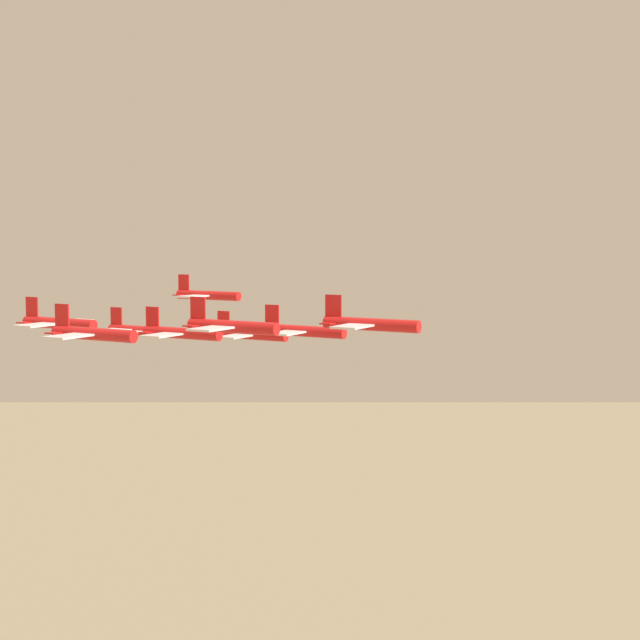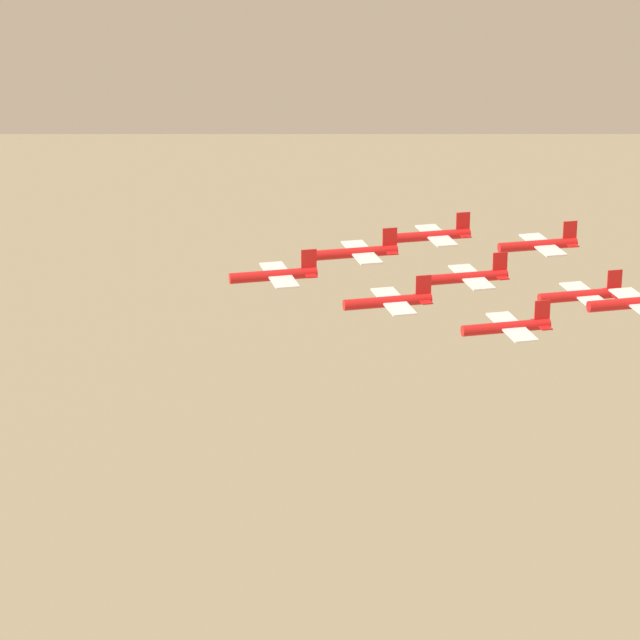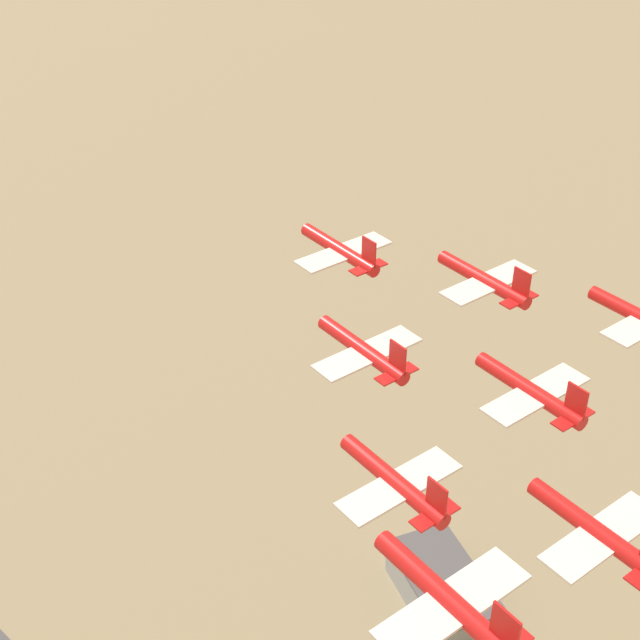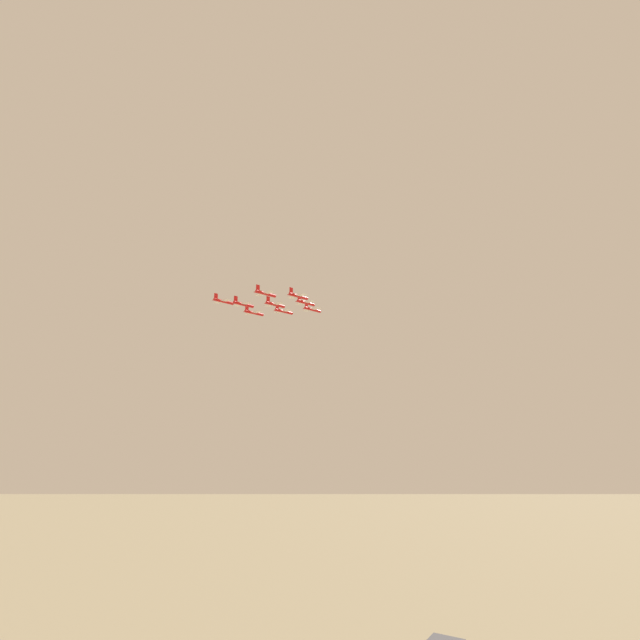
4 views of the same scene
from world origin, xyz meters
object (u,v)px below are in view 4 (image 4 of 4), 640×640
at_px(jet_3, 253,313).
at_px(jet_6, 223,301).
at_px(jet_2, 305,303).
at_px(jet_8, 265,293).
at_px(jet_7, 243,304).
at_px(jet_1, 283,311).
at_px(jet_5, 298,296).
at_px(jet_4, 275,304).
at_px(jet_0, 312,309).

xyz_separation_m(jet_3, jet_6, (-12.04, 3.17, 3.85)).
bearing_deg(jet_2, jet_8, -90.00).
xyz_separation_m(jet_3, jet_7, (-8.62, -8.98, 0.46)).
xyz_separation_m(jet_1, jet_8, (-17.23, -17.97, 0.84)).
height_order(jet_3, jet_8, jet_8).
xyz_separation_m(jet_3, jet_5, (6.85, -24.30, 2.39)).
bearing_deg(jet_5, jet_1, 150.46).
bearing_deg(jet_4, jet_5, 0.00).
height_order(jet_5, jet_6, jet_6).
distance_m(jet_7, jet_8, 12.76).
bearing_deg(jet_2, jet_3, -150.46).
distance_m(jet_2, jet_8, 21.47).
bearing_deg(jet_3, jet_4, 0.00).
relative_size(jet_0, jet_4, 1.00).
height_order(jet_1, jet_4, jet_1).
height_order(jet_3, jet_5, jet_5).
height_order(jet_0, jet_7, jet_0).
bearing_deg(jet_1, jet_2, -0.00).
height_order(jet_7, jet_8, jet_8).
distance_m(jet_0, jet_3, 25.10).
height_order(jet_3, jet_6, jet_6).
bearing_deg(jet_7, jet_5, 29.54).
relative_size(jet_4, jet_6, 1.00).
distance_m(jet_1, jet_2, 12.71).
height_order(jet_5, jet_8, jet_5).
xyz_separation_m(jet_2, jet_4, (-12.04, 3.17, -1.71)).
distance_m(jet_1, jet_8, 24.91).
bearing_deg(jet_1, jet_3, -120.47).
distance_m(jet_0, jet_8, 32.81).
relative_size(jet_3, jet_8, 1.00).
distance_m(jet_6, jet_7, 13.07).
height_order(jet_0, jet_3, jet_0).
relative_size(jet_2, jet_3, 1.00).
bearing_deg(jet_8, jet_1, 120.47).
height_order(jet_0, jet_1, jet_0).
relative_size(jet_5, jet_7, 1.00).
relative_size(jet_4, jet_8, 1.00).
bearing_deg(jet_4, jet_2, 59.53).
bearing_deg(jet_3, jet_0, 59.53).
bearing_deg(jet_6, jet_5, 18.78).
bearing_deg(jet_7, jet_8, 0.00).
bearing_deg(jet_8, jet_2, 90.00).
relative_size(jet_4, jet_5, 1.00).
bearing_deg(jet_6, jet_1, 59.53).
bearing_deg(jet_8, jet_4, 120.47).
bearing_deg(jet_8, jet_3, 150.46).
relative_size(jet_0, jet_7, 1.00).
bearing_deg(jet_4, jet_3, 180.00).
xyz_separation_m(jet_0, jet_2, (-8.62, -8.98, -0.18)).
height_order(jet_4, jet_6, jet_6).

